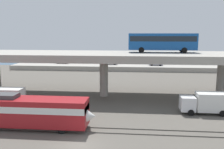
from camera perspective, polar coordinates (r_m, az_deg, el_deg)
name	(u,v)px	position (r m, az deg, el deg)	size (l,w,h in m)	color
ground_plane	(79,145)	(26.15, -7.63, -16.09)	(260.00, 260.00, 0.00)	#565149
rail_strip_near	(86,132)	(29.04, -6.15, -13.22)	(110.00, 0.12, 0.12)	#59544C
rail_strip_far	(88,127)	(30.36, -5.59, -12.17)	(110.00, 0.12, 0.12)	#59544C
train_locomotive	(34,111)	(30.82, -17.82, -8.05)	(15.33, 3.04, 4.18)	maroon
highway_overpass	(104,57)	(43.48, -1.94, 4.00)	(96.00, 11.65, 7.85)	#9E998E
transit_bus_on_overpass	(162,41)	(45.06, 11.62, 7.68)	(12.00, 2.68, 3.40)	#14478C
service_truck_west	(3,97)	(40.97, -24.17, -4.87)	(6.80, 2.46, 3.04)	#9E998C
service_truck_east	(206,102)	(37.17, 21.19, -6.11)	(6.80, 2.46, 3.04)	silver
pier_parking_lot	(118,66)	(78.83, 1.31, 1.95)	(65.90, 13.57, 1.43)	#9E998E
parked_car_0	(62,61)	(81.62, -11.50, 3.08)	(4.08, 1.85, 1.50)	#B7B7BC
parked_car_1	(154,61)	(80.93, 9.79, 3.08)	(4.62, 1.89, 1.50)	#9E998C
parked_car_2	(88,61)	(81.91, -5.59, 3.25)	(4.67, 1.95, 1.50)	#515459
parked_car_3	(156,63)	(76.17, 10.17, 2.66)	(4.10, 1.92, 1.50)	navy
parked_car_4	(111,62)	(77.22, -0.25, 2.90)	(4.03, 1.82, 1.50)	navy
harbor_water	(122,60)	(101.70, 2.23, 3.29)	(140.00, 36.00, 0.01)	#385B7A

